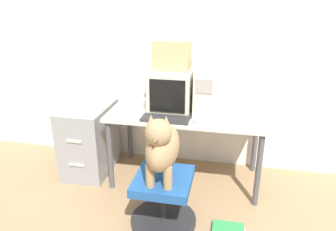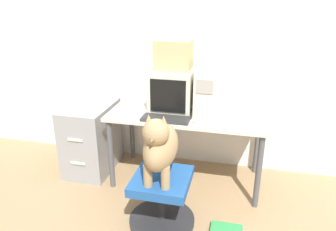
% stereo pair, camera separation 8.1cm
% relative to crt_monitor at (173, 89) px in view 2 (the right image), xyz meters
% --- Properties ---
extents(ground_plane, '(12.00, 12.00, 0.00)m').
position_rel_crt_monitor_xyz_m(ground_plane, '(0.15, -0.42, -0.90)').
color(ground_plane, '#937551').
extents(wall_back, '(8.00, 0.05, 2.60)m').
position_rel_crt_monitor_xyz_m(wall_back, '(0.15, 0.33, 0.40)').
color(wall_back, silver).
rests_on(wall_back, ground_plane).
extents(desk, '(1.42, 0.69, 0.71)m').
position_rel_crt_monitor_xyz_m(desk, '(0.15, -0.07, -0.27)').
color(desk, beige).
rests_on(desk, ground_plane).
extents(crt_monitor, '(0.38, 0.45, 0.37)m').
position_rel_crt_monitor_xyz_m(crt_monitor, '(0.00, 0.00, 0.00)').
color(crt_monitor, beige).
rests_on(crt_monitor, desk).
extents(pc_tower, '(0.19, 0.51, 0.42)m').
position_rel_crt_monitor_xyz_m(pc_tower, '(0.32, -0.01, 0.02)').
color(pc_tower, beige).
rests_on(pc_tower, desk).
extents(keyboard, '(0.42, 0.16, 0.03)m').
position_rel_crt_monitor_xyz_m(keyboard, '(0.00, -0.32, -0.17)').
color(keyboard, '#2D2D2D').
rests_on(keyboard, desk).
extents(computer_mouse, '(0.06, 0.05, 0.03)m').
position_rel_crt_monitor_xyz_m(computer_mouse, '(0.27, -0.32, -0.17)').
color(computer_mouse, beige).
rests_on(computer_mouse, desk).
extents(office_chair, '(0.53, 0.53, 0.43)m').
position_rel_crt_monitor_xyz_m(office_chair, '(0.08, -0.76, -0.67)').
color(office_chair, '#262628').
rests_on(office_chair, ground_plane).
extents(dog, '(0.24, 0.51, 0.56)m').
position_rel_crt_monitor_xyz_m(dog, '(0.08, -0.80, -0.19)').
color(dog, '#9E7F56').
rests_on(dog, office_chair).
extents(filing_cabinet, '(0.42, 0.63, 0.70)m').
position_rel_crt_monitor_xyz_m(filing_cabinet, '(-0.83, -0.10, -0.55)').
color(filing_cabinet, gray).
rests_on(filing_cabinet, ground_plane).
extents(cardboard_box, '(0.32, 0.26, 0.27)m').
position_rel_crt_monitor_xyz_m(cardboard_box, '(0.00, 0.00, 0.32)').
color(cardboard_box, tan).
rests_on(cardboard_box, crt_monitor).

